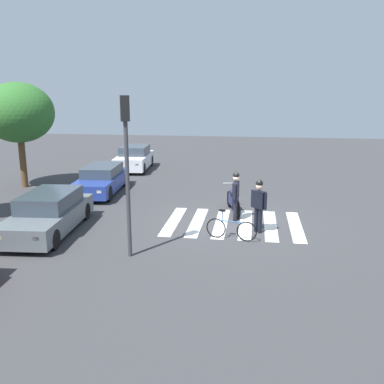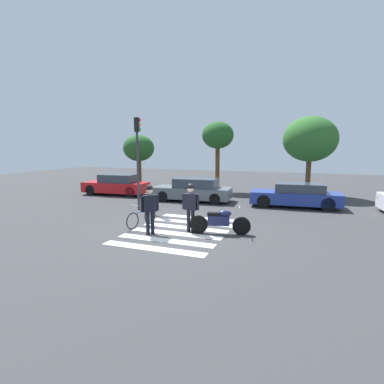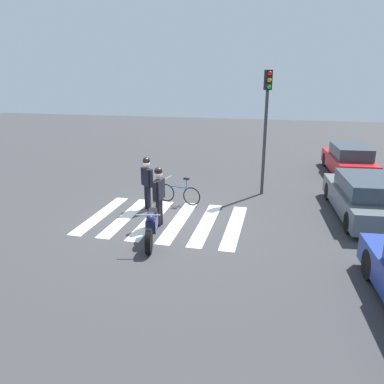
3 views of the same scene
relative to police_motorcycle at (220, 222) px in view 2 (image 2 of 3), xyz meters
name	(u,v)px [view 2 (image 2 of 3)]	position (x,y,z in m)	size (l,w,h in m)	color
ground_plane	(181,230)	(-1.55, -0.10, -0.47)	(60.00, 60.00, 0.00)	#38383A
police_motorcycle	(220,222)	(0.00, 0.00, 0.00)	(2.23, 0.79, 1.05)	black
leaning_bicycle	(142,217)	(-3.26, -0.09, -0.09)	(0.51, 1.69, 1.00)	black
officer_on_foot	(150,206)	(-2.39, -0.98, 0.62)	(0.50, 0.54, 1.86)	black
officer_by_motorcycle	(191,204)	(-1.11, -0.14, 0.63)	(0.69, 0.25, 1.87)	black
crosswalk_stripes	(181,230)	(-1.55, -0.10, -0.46)	(3.59, 4.95, 0.01)	silver
car_red_convertible	(116,185)	(-9.12, 6.57, 0.20)	(4.49, 1.99, 1.40)	black
car_grey_coupe	(193,190)	(-3.40, 6.18, 0.19)	(4.73, 2.11, 1.37)	black
car_blue_hatchback	(296,195)	(2.43, 6.41, 0.17)	(4.75, 2.03, 1.29)	black
traffic_light_pole	(138,149)	(-5.11, 2.80, 2.64)	(0.36, 0.31, 4.67)	#38383D
street_tree_near	(139,149)	(-9.80, 10.74, 2.64)	(2.47, 2.47, 4.20)	brown
street_tree_mid	(218,136)	(-3.21, 10.74, 3.53)	(2.28, 2.28, 5.05)	brown
street_tree_far	(310,139)	(3.02, 10.74, 3.25)	(3.45, 3.45, 5.20)	brown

